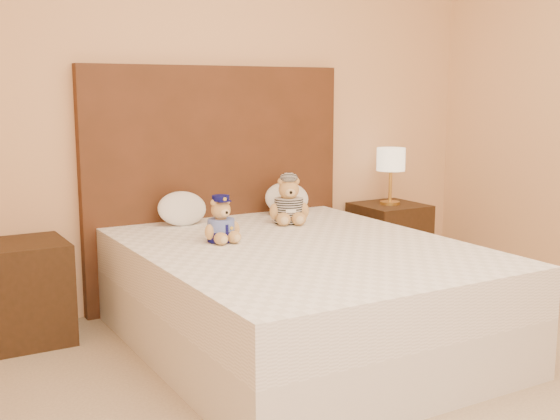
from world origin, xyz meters
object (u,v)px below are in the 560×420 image
object	(u,v)px
lamp	(391,162)
pillow_left	(182,207)
teddy_prisoner	(289,200)
pillow_right	(287,197)
nightstand_left	(24,292)
teddy_police	(221,219)
bed	(299,295)
nightstand_right	(389,242)

from	to	relation	value
lamp	pillow_left	xyz separation A→B (m)	(-1.57, 0.03, -0.19)
teddy_prisoner	pillow_left	xyz separation A→B (m)	(-0.58, 0.28, -0.03)
lamp	pillow_right	xyz separation A→B (m)	(-0.83, 0.03, -0.19)
nightstand_left	teddy_police	size ratio (longest dim) A/B	2.22
teddy_police	pillow_right	size ratio (longest dim) A/B	0.78
bed	teddy_prisoner	bearing A→B (deg)	64.39
nightstand_left	lamp	xyz separation A→B (m)	(2.50, 0.00, 0.57)
teddy_police	pillow_right	world-z (taller)	teddy_police
lamp	teddy_prisoner	world-z (taller)	lamp
nightstand_left	teddy_prisoner	world-z (taller)	teddy_prisoner
nightstand_left	teddy_prisoner	size ratio (longest dim) A/B	1.93
nightstand_right	pillow_left	distance (m)	1.61
bed	lamp	world-z (taller)	lamp
bed	pillow_right	bearing A→B (deg)	63.30
teddy_prisoner	pillow_right	xyz separation A→B (m)	(0.15, 0.28, -0.03)
lamp	pillow_left	size ratio (longest dim) A/B	1.30
lamp	teddy_police	bearing A→B (deg)	-161.54
lamp	teddy_police	xyz separation A→B (m)	(-1.57, -0.52, -0.17)
nightstand_right	bed	bearing A→B (deg)	-147.38
lamp	teddy_prisoner	size ratio (longest dim) A/B	1.40
nightstand_right	teddy_prisoner	bearing A→B (deg)	-165.78
bed	nightstand_right	distance (m)	1.48
nightstand_left	pillow_left	xyz separation A→B (m)	(0.93, 0.03, 0.38)
nightstand_left	pillow_left	world-z (taller)	pillow_left
nightstand_right	pillow_left	world-z (taller)	pillow_left
teddy_prisoner	pillow_left	bearing A→B (deg)	175.36
teddy_police	teddy_prisoner	xyz separation A→B (m)	(0.59, 0.27, 0.02)
bed	teddy_prisoner	world-z (taller)	teddy_prisoner
lamp	teddy_police	distance (m)	1.67
nightstand_left	lamp	bearing A→B (deg)	0.00
pillow_right	teddy_prisoner	bearing A→B (deg)	-118.80
nightstand_right	lamp	xyz separation A→B (m)	(-0.00, 0.00, 0.57)
nightstand_right	pillow_right	xyz separation A→B (m)	(-0.83, 0.03, 0.39)
bed	nightstand_left	world-z (taller)	same
lamp	teddy_police	world-z (taller)	lamp
teddy_police	pillow_left	world-z (taller)	teddy_police
nightstand_left	teddy_police	xyz separation A→B (m)	(0.93, -0.52, 0.40)
nightstand_left	teddy_prisoner	distance (m)	1.59
bed	nightstand_left	xyz separation A→B (m)	(-1.25, 0.80, -0.00)
bed	lamp	distance (m)	1.59
teddy_prisoner	nightstand_right	bearing A→B (deg)	35.36
pillow_left	pillow_right	xyz separation A→B (m)	(0.73, 0.00, 0.00)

